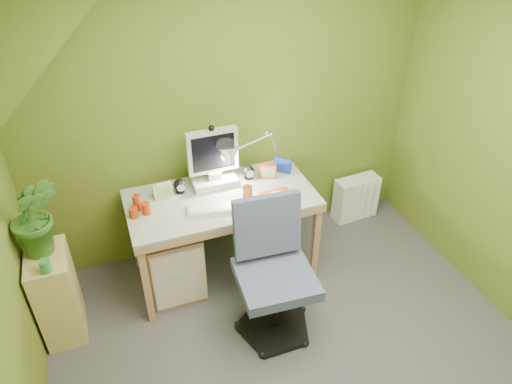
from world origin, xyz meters
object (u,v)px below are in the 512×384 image
object	(u,v)px
desk_lamp	(269,142)
radiator	(356,198)
monitor	(213,155)
desk	(223,235)
side_ledge	(57,294)
task_chair	(276,276)
potted_plant	(35,216)

from	to	relation	value
desk_lamp	radiator	distance (m)	1.24
desk_lamp	monitor	bearing A→B (deg)	168.64
desk	radiator	xyz separation A→B (m)	(1.38, 0.28, -0.17)
side_ledge	radiator	bearing A→B (deg)	9.93
task_chair	monitor	bearing A→B (deg)	103.96
desk	side_ledge	bearing A→B (deg)	-171.73
side_ledge	radiator	distance (m)	2.66
desk	desk_lamp	bearing A→B (deg)	21.90
desk_lamp	side_ledge	distance (m)	1.86
desk_lamp	task_chair	bearing A→B (deg)	-119.86
monitor	task_chair	world-z (taller)	monitor
monitor	desk_lamp	size ratio (longest dim) A/B	0.93
task_chair	radiator	size ratio (longest dim) A/B	2.50
side_ledge	desk_lamp	bearing A→B (deg)	11.96
side_ledge	potted_plant	xyz separation A→B (m)	(0.02, 0.05, 0.63)
desk	monitor	bearing A→B (deg)	90.10
monitor	task_chair	xyz separation A→B (m)	(0.16, -0.88, -0.49)
monitor	task_chair	bearing A→B (deg)	-79.91
radiator	side_ledge	bearing A→B (deg)	-174.55
desk_lamp	radiator	bearing A→B (deg)	-5.19
desk_lamp	side_ledge	size ratio (longest dim) A/B	0.80
monitor	potted_plant	xyz separation A→B (m)	(-1.22, -0.31, -0.02)
potted_plant	radiator	world-z (taller)	potted_plant
monitor	potted_plant	world-z (taller)	potted_plant
desk_lamp	potted_plant	size ratio (longest dim) A/B	0.98
desk_lamp	task_chair	distance (m)	1.05
monitor	potted_plant	distance (m)	1.26
desk	radiator	world-z (taller)	desk
monitor	task_chair	distance (m)	1.01
desk	potted_plant	distance (m)	1.37
desk	radiator	bearing A→B (deg)	11.61
side_ledge	task_chair	xyz separation A→B (m)	(1.40, -0.52, 0.17)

